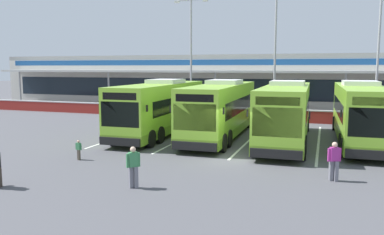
{
  "coord_description": "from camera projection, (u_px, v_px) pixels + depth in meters",
  "views": [
    {
      "loc": [
        4.46,
        -19.14,
        4.62
      ],
      "look_at": [
        -3.12,
        3.0,
        1.6
      ],
      "focal_mm": 36.47,
      "sensor_mm": 36.0,
      "label": 1
    }
  ],
  "objects": [
    {
      "name": "coach_bus_left_centre",
      "position": [
        221.0,
        110.0,
        25.85
      ],
      "size": [
        3.12,
        12.21,
        3.78
      ],
      "color": "#8CC633",
      "rests_on": "ground"
    },
    {
      "name": "bay_stripe_west",
      "position": [
        191.0,
        134.0,
        26.96
      ],
      "size": [
        0.14,
        13.0,
        0.01
      ],
      "primitive_type": "cube",
      "color": "silver",
      "rests_on": "ground"
    },
    {
      "name": "pedestrian_approaching_bus",
      "position": [
        334.0,
        160.0,
        15.84
      ],
      "size": [
        0.53,
        0.33,
        1.62
      ],
      "color": "slate",
      "rests_on": "ground"
    },
    {
      "name": "lamp_post_centre",
      "position": [
        275.0,
        49.0,
        35.15
      ],
      "size": [
        3.24,
        0.28,
        11.0
      ],
      "color": "#9E9EA3",
      "rests_on": "ground"
    },
    {
      "name": "pedestrian_near_bin",
      "position": [
        133.0,
        166.0,
        14.93
      ],
      "size": [
        0.45,
        0.44,
        1.62
      ],
      "color": "slate",
      "rests_on": "ground"
    },
    {
      "name": "bay_stripe_centre",
      "position": [
        319.0,
        142.0,
        24.26
      ],
      "size": [
        0.14,
        13.0,
        0.01
      ],
      "primitive_type": "cube",
      "color": "silver",
      "rests_on": "ground"
    },
    {
      "name": "lamp_post_west",
      "position": [
        191.0,
        50.0,
        36.86
      ],
      "size": [
        3.24,
        0.28,
        11.0
      ],
      "color": "#9E9EA3",
      "rests_on": "ground"
    },
    {
      "name": "bay_stripe_mid_west",
      "position": [
        252.0,
        138.0,
        25.61
      ],
      "size": [
        0.14,
        13.0,
        0.01
      ],
      "primitive_type": "cube",
      "color": "silver",
      "rests_on": "ground"
    },
    {
      "name": "coach_bus_centre",
      "position": [
        286.0,
        114.0,
        24.03
      ],
      "size": [
        3.12,
        12.21,
        3.78
      ],
      "color": "#8CC633",
      "rests_on": "ground"
    },
    {
      "name": "ground_plane",
      "position": [
        231.0,
        158.0,
        19.98
      ],
      "size": [
        200.0,
        200.0,
        0.0
      ],
      "primitive_type": "plane",
      "color": "#4C4C51"
    },
    {
      "name": "coach_bus_leftmost",
      "position": [
        161.0,
        108.0,
        27.07
      ],
      "size": [
        3.12,
        12.21,
        3.78
      ],
      "color": "#8CC633",
      "rests_on": "ground"
    },
    {
      "name": "red_barrier_wall",
      "position": [
        269.0,
        115.0,
        33.51
      ],
      "size": [
        60.0,
        0.4,
        1.1
      ],
      "color": "maroon",
      "rests_on": "ground"
    },
    {
      "name": "coach_bus_right_centre",
      "position": [
        360.0,
        114.0,
        23.83
      ],
      "size": [
        3.12,
        12.21,
        3.78
      ],
      "color": "#8CC633",
      "rests_on": "ground"
    },
    {
      "name": "bay_stripe_far_west",
      "position": [
        137.0,
        131.0,
        28.31
      ],
      "size": [
        0.14,
        13.0,
        0.01
      ],
      "primitive_type": "cube",
      "color": "silver",
      "rests_on": "ground"
    },
    {
      "name": "lamp_post_east",
      "position": [
        379.0,
        47.0,
        32.49
      ],
      "size": [
        3.24,
        0.28,
        11.0
      ],
      "color": "#9E9EA3",
      "rests_on": "ground"
    },
    {
      "name": "pedestrian_child",
      "position": [
        79.0,
        149.0,
        19.52
      ],
      "size": [
        0.33,
        0.2,
        1.0
      ],
      "color": "#4C4238",
      "rests_on": "ground"
    },
    {
      "name": "terminal_building",
      "position": [
        285.0,
        81.0,
        44.84
      ],
      "size": [
        70.0,
        13.0,
        6.0
      ],
      "color": "beige",
      "rests_on": "ground"
    }
  ]
}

